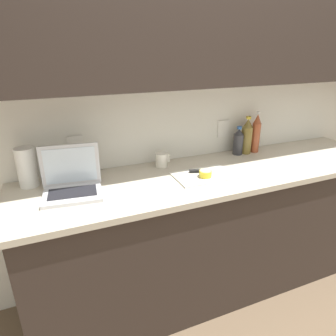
{
  "coord_description": "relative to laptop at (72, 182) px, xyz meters",
  "views": [
    {
      "loc": [
        -0.97,
        -1.5,
        1.64
      ],
      "look_at": [
        -0.35,
        -0.01,
        0.99
      ],
      "focal_mm": 32.0,
      "sensor_mm": 36.0,
      "label": 1
    }
  ],
  "objects": [
    {
      "name": "counter_unit",
      "position": [
        0.91,
        -0.04,
        -0.5
      ],
      "size": [
        2.51,
        0.62,
        0.91
      ],
      "color": "#332823",
      "rests_on": "ground_plane"
    },
    {
      "name": "wall_back",
      "position": [
        0.89,
        0.19,
        0.59
      ],
      "size": [
        5.2,
        0.38,
        2.6
      ],
      "color": "white",
      "rests_on": "ground_plane"
    },
    {
      "name": "cutting_board",
      "position": [
        0.76,
        -0.08,
        -0.06
      ],
      "size": [
        0.36,
        0.24,
        0.01
      ],
      "primitive_type": "cube",
      "color": "silver",
      "rests_on": "counter_unit"
    },
    {
      "name": "ground_plane",
      "position": [
        0.89,
        -0.04,
        -0.97
      ],
      "size": [
        12.0,
        12.0,
        0.0
      ],
      "primitive_type": "plane",
      "color": "brown",
      "rests_on": "ground"
    },
    {
      "name": "measuring_cup",
      "position": [
        0.58,
        0.16,
        -0.01
      ],
      "size": [
        0.1,
        0.08,
        0.09
      ],
      "color": "silver",
      "rests_on": "counter_unit"
    },
    {
      "name": "laptop",
      "position": [
        0.0,
        0.0,
        0.0
      ],
      "size": [
        0.33,
        0.27,
        0.25
      ],
      "rotation": [
        0.0,
        0.0,
        -0.12
      ],
      "color": "silver",
      "rests_on": "counter_unit"
    },
    {
      "name": "knife",
      "position": [
        0.78,
        -0.05,
        -0.04
      ],
      "size": [
        0.28,
        0.13,
        0.02
      ],
      "rotation": [
        0.0,
        0.0,
        -0.35
      ],
      "color": "silver",
      "rests_on": "cutting_board"
    },
    {
      "name": "lemon_half_cut",
      "position": [
        0.76,
        -0.11,
        -0.03
      ],
      "size": [
        0.07,
        0.07,
        0.04
      ],
      "color": "yellow",
      "rests_on": "cutting_board"
    },
    {
      "name": "bottle_green_soda",
      "position": [
        1.33,
        0.18,
        0.08
      ],
      "size": [
        0.06,
        0.06,
        0.3
      ],
      "color": "#A34C2D",
      "rests_on": "counter_unit"
    },
    {
      "name": "paper_towel_roll",
      "position": [
        -0.22,
        0.18,
        0.05
      ],
      "size": [
        0.1,
        0.1,
        0.23
      ],
      "color": "white",
      "rests_on": "counter_unit"
    },
    {
      "name": "bottle_oil_tall",
      "position": [
        1.25,
        0.18,
        0.07
      ],
      "size": [
        0.08,
        0.08,
        0.27
      ],
      "color": "olive",
      "rests_on": "counter_unit"
    },
    {
      "name": "bottle_water_clear",
      "position": [
        1.18,
        0.18,
        0.03
      ],
      "size": [
        0.07,
        0.07,
        0.21
      ],
      "color": "#333338",
      "rests_on": "counter_unit"
    }
  ]
}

